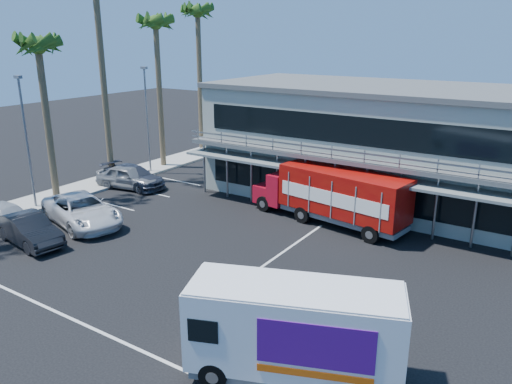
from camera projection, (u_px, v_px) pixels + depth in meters
The scene contains 15 objects.
ground at pixel (205, 270), 22.86m from camera, with size 120.00×120.00×0.00m, color black.
building at pixel (385, 143), 32.15m from camera, with size 22.40×12.00×7.30m.
curb_strip at pixel (92, 186), 35.42m from camera, with size 3.00×32.00×0.16m, color #A5A399.
palm_c at pixel (39, 54), 30.23m from camera, with size 2.80×2.80×10.75m.
palm_e at pixel (156, 31), 37.71m from camera, with size 2.80×2.80×12.25m.
palm_f at pixel (198, 20), 42.05m from camera, with size 2.80×2.80×13.25m.
light_pole_near at pixel (26, 137), 29.68m from camera, with size 0.50×0.25×8.09m.
light_pole_far at pixel (147, 115), 37.68m from camera, with size 0.50×0.25×8.09m.
red_truck at pixel (333, 194), 27.99m from camera, with size 9.74×3.69×3.20m.
white_van at pixel (294, 331), 15.21m from camera, with size 6.85×4.40×3.17m.
parked_car_a at pixel (6, 216), 27.43m from camera, with size 1.81×4.49×1.53m, color #A4A6AB.
parked_car_b at pixel (29, 230), 25.56m from camera, with size 1.63×4.67×1.54m, color black.
parked_car_c at pixel (82, 210), 28.18m from camera, with size 2.78×6.04×1.68m, color silver.
parked_car_d at pixel (133, 177), 35.20m from camera, with size 2.11×5.19×1.51m, color #2E313D.
parked_car_e at pixel (129, 177), 34.87m from camera, with size 1.91×4.75×1.62m, color slate.
Camera 1 is at (13.24, -16.11, 10.30)m, focal length 35.00 mm.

